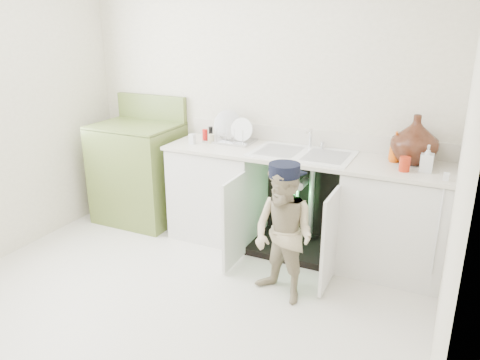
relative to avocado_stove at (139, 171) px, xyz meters
The scene contains 5 objects.
ground 1.73m from the avocado_stove, 45.52° to the right, with size 3.50×3.50×0.00m, color beige.
room_shell 1.81m from the avocado_stove, 45.52° to the right, with size 6.00×5.50×1.26m.
counter_run 1.75m from the avocado_stove, ahead, with size 2.44×1.02×1.28m.
avocado_stove is the anchor object (origin of this frame).
repair_worker 1.99m from the avocado_stove, 22.41° to the right, with size 0.60×0.72×1.04m.
Camera 1 is at (1.70, -2.46, 1.98)m, focal length 35.00 mm.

